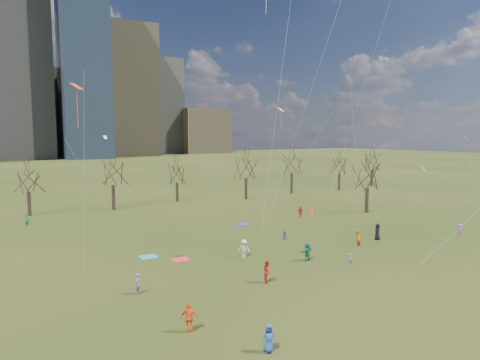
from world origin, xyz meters
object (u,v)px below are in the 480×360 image
person_2 (268,271)px  person_4 (189,318)px  person_0 (269,338)px  blanket_teal (149,257)px  blanket_navy (242,224)px  blanket_crimson (181,259)px

person_2 → person_4: bearing=154.6°
person_2 → person_4: person_2 is taller
person_0 → person_4: (-2.82, 4.41, 0.12)m
blanket_teal → person_2: bearing=-63.2°
blanket_navy → person_2: person_2 is taller
person_2 → blanket_crimson: bearing=57.1°
blanket_navy → person_0: person_0 is taller
blanket_navy → person_2: (-9.67, -20.63, 0.91)m
blanket_navy → blanket_crimson: bearing=-140.2°
blanket_navy → person_2: size_ratio=0.87×
blanket_navy → person_0: 33.91m
blanket_teal → person_0: person_0 is taller
person_0 → person_4: bearing=144.2°
blanket_crimson → person_2: bearing=-69.0°
person_2 → blanket_navy: bearing=10.9°
person_4 → person_0: bearing=150.7°
blanket_crimson → blanket_navy: bearing=39.8°
blanket_teal → person_2: 13.45m
blanket_teal → blanket_navy: same height
blanket_navy → person_4: person_4 is taller
blanket_navy → person_0: bearing=-117.9°
blanket_crimson → person_2: 10.25m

